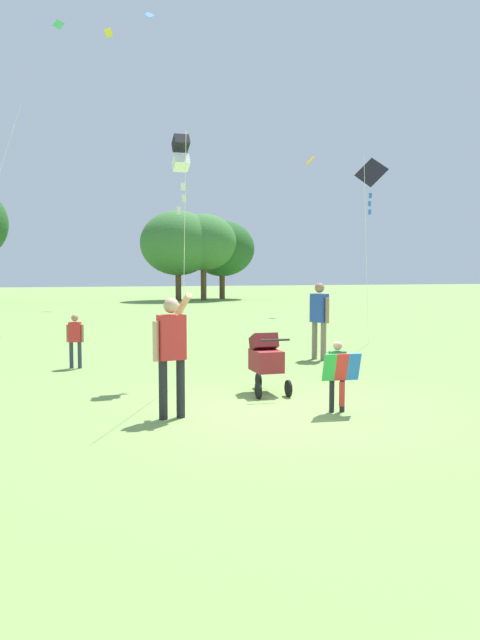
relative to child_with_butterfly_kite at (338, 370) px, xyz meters
The scene contains 10 objects.
ground_plane 1.08m from the child_with_butterfly_kite, 158.47° to the left, with size 120.00×120.00×0.00m, color #75994C.
treeline_distant 31.50m from the child_with_butterfly_kite, 98.40° to the left, with size 26.37×6.60×6.88m.
child_with_butterfly_kite is the anchor object (origin of this frame).
person_adult_flyer 2.46m from the child_with_butterfly_kite, behind, with size 0.56×0.60×1.79m.
stroller 1.75m from the child_with_butterfly_kite, 111.23° to the left, with size 0.57×1.09×1.03m.
kite_adult_black 5.15m from the child_with_butterfly_kite, 119.34° to the left, with size 0.51×3.08×4.57m.
kite_orange_delta 9.34m from the child_with_butterfly_kite, 62.10° to the left, with size 2.14×3.97×5.13m.
distant_kites_cluster 26.83m from the child_with_butterfly_kite, 104.49° to the left, with size 23.43×13.54×9.64m.
person_sitting_far 5.38m from the child_with_butterfly_kite, 72.31° to the left, with size 0.38×0.52×1.77m.
person_couple_left 6.39m from the child_with_butterfly_kite, 126.54° to the left, with size 0.36×0.20×1.14m.
Camera 1 is at (-2.76, -9.00, 2.15)m, focal length 35.95 mm.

